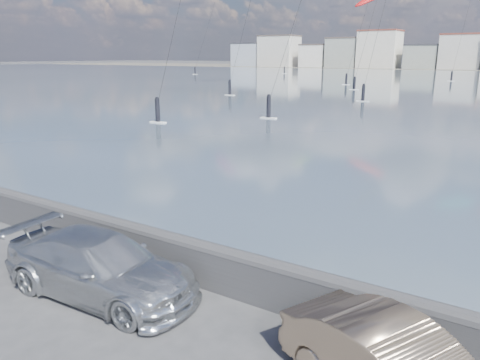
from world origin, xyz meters
name	(u,v)px	position (x,y,z in m)	size (l,w,h in m)	color
ground	(81,330)	(0.00, 0.00, 0.00)	(700.00, 700.00, 0.00)	#333335
seawall	(174,253)	(0.00, 2.70, 0.58)	(400.00, 0.36, 1.08)	#28282B
car_silver	(100,266)	(-0.75, 1.16, 0.67)	(1.88, 4.63, 1.34)	silver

